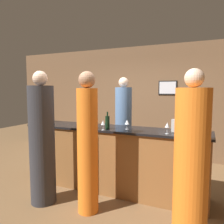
# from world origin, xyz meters

# --- Properties ---
(ground_plane) EXTENTS (14.00, 14.00, 0.00)m
(ground_plane) POSITION_xyz_m (0.00, 0.00, 0.00)
(ground_plane) COLOR brown
(back_wall) EXTENTS (8.00, 0.08, 2.80)m
(back_wall) POSITION_xyz_m (0.00, 2.19, 1.40)
(back_wall) COLOR brown
(back_wall) RESTS_ON ground_plane
(bar_counter) EXTENTS (3.10, 0.63, 1.07)m
(bar_counter) POSITION_xyz_m (0.00, 0.00, 0.53)
(bar_counter) COLOR brown
(bar_counter) RESTS_ON ground_plane
(bartender) EXTENTS (0.34, 0.34, 1.94)m
(bartender) POSITION_xyz_m (-0.12, 0.84, 0.91)
(bartender) COLOR #4C6B93
(bartender) RESTS_ON ground_plane
(guest_0) EXTENTS (0.38, 0.38, 1.92)m
(guest_0) POSITION_xyz_m (1.30, -0.76, 0.89)
(guest_0) COLOR orange
(guest_0) RESTS_ON ground_plane
(guest_1) EXTENTS (0.37, 0.37, 1.96)m
(guest_1) POSITION_xyz_m (-0.78, -0.80, 0.91)
(guest_1) COLOR #2D2D33
(guest_1) RESTS_ON ground_plane
(guest_2) EXTENTS (0.28, 0.28, 1.93)m
(guest_2) POSITION_xyz_m (-0.03, -0.76, 0.93)
(guest_2) COLOR orange
(guest_2) RESTS_ON ground_plane
(wine_bottle_0) EXTENTS (0.07, 0.07, 0.30)m
(wine_bottle_0) POSITION_xyz_m (-0.64, 0.03, 1.18)
(wine_bottle_0) COLOR black
(wine_bottle_0) RESTS_ON bar_counter
(wine_bottle_1) EXTENTS (0.07, 0.07, 0.28)m
(wine_bottle_1) POSITION_xyz_m (-0.02, -0.16, 1.18)
(wine_bottle_1) COLOR black
(wine_bottle_1) RESTS_ON bar_counter
(wine_bottle_2) EXTENTS (0.08, 0.08, 0.30)m
(wine_bottle_2) POSITION_xyz_m (-1.40, 0.07, 1.18)
(wine_bottle_2) COLOR black
(wine_bottle_2) RESTS_ON bar_counter
(ice_bucket) EXTENTS (0.18, 0.18, 0.18)m
(ice_bucket) POSITION_xyz_m (1.03, 0.07, 1.16)
(ice_bucket) COLOR #9E9993
(ice_bucket) RESTS_ON bar_counter
(wine_glass_0) EXTENTS (0.08, 0.08, 0.16)m
(wine_glass_0) POSITION_xyz_m (-0.52, -0.18, 1.19)
(wine_glass_0) COLOR silver
(wine_glass_0) RESTS_ON bar_counter
(wine_glass_1) EXTENTS (0.06, 0.06, 0.19)m
(wine_glass_1) POSITION_xyz_m (-1.35, -0.21, 1.21)
(wine_glass_1) COLOR silver
(wine_glass_1) RESTS_ON bar_counter
(wine_glass_2) EXTENTS (0.07, 0.07, 0.15)m
(wine_glass_2) POSITION_xyz_m (-0.04, -0.27, 1.18)
(wine_glass_2) COLOR silver
(wine_glass_2) RESTS_ON bar_counter
(wine_glass_3) EXTENTS (0.08, 0.08, 0.15)m
(wine_glass_3) POSITION_xyz_m (0.28, -0.05, 1.18)
(wine_glass_3) COLOR silver
(wine_glass_3) RESTS_ON bar_counter
(wine_glass_4) EXTENTS (0.07, 0.07, 0.16)m
(wine_glass_4) POSITION_xyz_m (0.93, -0.17, 1.19)
(wine_glass_4) COLOR silver
(wine_glass_4) RESTS_ON bar_counter
(wine_glass_5) EXTENTS (0.07, 0.07, 0.16)m
(wine_glass_5) POSITION_xyz_m (-0.22, -0.23, 1.18)
(wine_glass_5) COLOR silver
(wine_glass_5) RESTS_ON bar_counter
(wine_glass_6) EXTENTS (0.07, 0.07, 0.16)m
(wine_glass_6) POSITION_xyz_m (-1.41, -0.14, 1.19)
(wine_glass_6) COLOR silver
(wine_glass_6) RESTS_ON bar_counter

